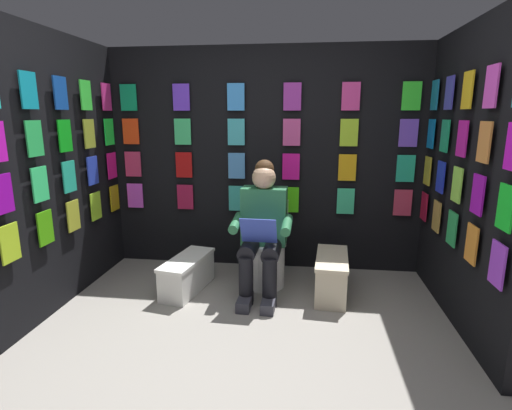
% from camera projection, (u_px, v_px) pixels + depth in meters
% --- Properties ---
extents(ground_plane, '(30.00, 30.00, 0.00)m').
position_uv_depth(ground_plane, '(231.00, 374.00, 2.48)').
color(ground_plane, gray).
extents(display_wall_back, '(3.25, 0.14, 2.24)m').
position_uv_depth(display_wall_back, '(264.00, 160.00, 4.08)').
color(display_wall_back, black).
rests_on(display_wall_back, ground).
extents(display_wall_left, '(0.14, 1.86, 2.24)m').
position_uv_depth(display_wall_left, '(469.00, 178.00, 2.93)').
color(display_wall_left, black).
rests_on(display_wall_left, ground).
extents(display_wall_right, '(0.14, 1.86, 2.24)m').
position_uv_depth(display_wall_right, '(59.00, 170.00, 3.33)').
color(display_wall_right, black).
rests_on(display_wall_right, ground).
extents(toilet, '(0.41, 0.56, 0.77)m').
position_uv_depth(toilet, '(265.00, 249.00, 3.78)').
color(toilet, white).
rests_on(toilet, ground).
extents(person_reading, '(0.53, 0.69, 1.19)m').
position_uv_depth(person_reading, '(262.00, 228.00, 3.50)').
color(person_reading, '#286B42').
rests_on(person_reading, ground).
extents(comic_longbox_near, '(0.32, 0.68, 0.36)m').
position_uv_depth(comic_longbox_near, '(331.00, 276.00, 3.53)').
color(comic_longbox_near, beige).
rests_on(comic_longbox_near, ground).
extents(comic_longbox_far, '(0.38, 0.71, 0.31)m').
position_uv_depth(comic_longbox_far, '(187.00, 274.00, 3.63)').
color(comic_longbox_far, white).
rests_on(comic_longbox_far, ground).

